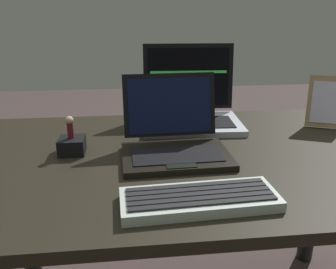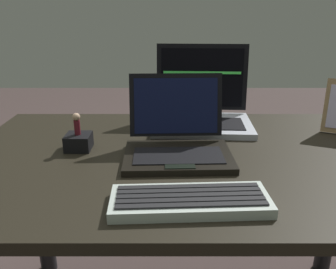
# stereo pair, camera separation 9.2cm
# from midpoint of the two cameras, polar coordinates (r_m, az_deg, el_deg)

# --- Properties ---
(desk) EXTENTS (1.35, 0.80, 0.71)m
(desk) POSITION_cam_midpoint_polar(r_m,az_deg,el_deg) (1.06, 6.59, -9.10)
(desk) COLOR black
(desk) RESTS_ON ground
(laptop_front) EXTENTS (0.30, 0.26, 0.22)m
(laptop_front) POSITION_cam_midpoint_polar(r_m,az_deg,el_deg) (0.99, 4.04, -1.12)
(laptop_front) COLOR black
(laptop_front) RESTS_ON desk
(laptop_rear) EXTENTS (0.35, 0.29, 0.27)m
(laptop_rear) POSITION_cam_midpoint_polar(r_m,az_deg,el_deg) (1.25, 7.52, 4.14)
(laptop_rear) COLOR #B0B5C2
(laptop_rear) RESTS_ON desk
(external_keyboard) EXTENTS (0.34, 0.14, 0.03)m
(external_keyboard) POSITION_cam_midpoint_polar(r_m,az_deg,el_deg) (0.76, 7.01, -10.80)
(external_keyboard) COLOR #B1BEB6
(external_keyboard) RESTS_ON desk
(figurine_stand) EXTENTS (0.07, 0.07, 0.05)m
(figurine_stand) POSITION_cam_midpoint_polar(r_m,az_deg,el_deg) (1.05, -12.25, -1.24)
(figurine_stand) COLOR black
(figurine_stand) RESTS_ON desk
(figurine) EXTENTS (0.02, 0.02, 0.07)m
(figurine) POSITION_cam_midpoint_polar(r_m,az_deg,el_deg) (1.03, -12.50, 1.85)
(figurine) COLOR #5A151F
(figurine) RESTS_ON figurine_stand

